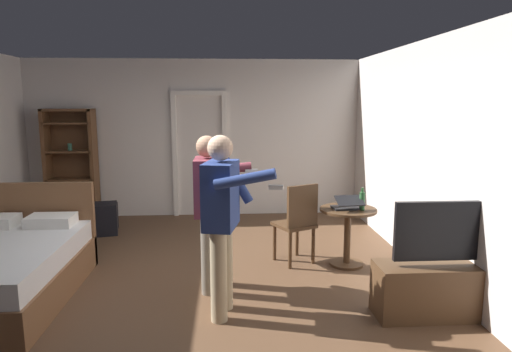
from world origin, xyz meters
TOP-DOWN VIEW (x-y plane):
  - ground_plane at (0.00, 0.00)m, footprint 6.94×6.94m
  - wall_back at (0.00, 3.21)m, footprint 5.81×0.12m
  - wall_right at (2.84, 0.00)m, footprint 0.12×6.55m
  - doorway_frame at (0.08, 3.13)m, footprint 0.93×0.08m
  - bookshelf at (-2.02, 2.98)m, footprint 0.81×0.32m
  - tv_flatscreen at (2.48, -0.76)m, footprint 1.19×0.40m
  - side_table at (1.97, 0.58)m, footprint 0.67×0.67m
  - laptop at (1.94, 0.53)m, footprint 0.35×0.35m
  - bottle_on_table at (2.11, 0.50)m, footprint 0.06×0.06m
  - wooden_chair at (1.38, 0.66)m, footprint 0.56×0.56m
  - person_blue_shirt at (0.49, -0.61)m, footprint 0.69×0.71m
  - person_striped_shirt at (0.35, -0.01)m, footprint 0.62×0.60m
  - suitcase_dark at (-1.45, 2.30)m, footprint 0.57×0.36m
  - suitcase_small at (-1.42, 2.06)m, footprint 0.69×0.49m

SIDE VIEW (x-z plane):
  - ground_plane at x=0.00m, z-range 0.00..0.00m
  - suitcase_dark at x=-1.45m, z-range 0.00..0.42m
  - suitcase_small at x=-1.42m, z-range 0.00..0.46m
  - tv_flatscreen at x=2.48m, z-range -0.23..0.85m
  - side_table at x=1.97m, z-range 0.13..0.83m
  - wooden_chair at x=1.38m, z-range 0.05..1.04m
  - laptop at x=1.94m, z-range 0.67..0.84m
  - bottle_on_table at x=2.11m, z-range 0.68..0.95m
  - person_striped_shirt at x=0.35m, z-range 0.13..1.75m
  - person_blue_shirt at x=0.49m, z-range 0.14..1.81m
  - bookshelf at x=-2.02m, z-range 0.07..1.90m
  - doorway_frame at x=0.08m, z-range 0.16..2.29m
  - wall_back at x=0.00m, z-range 0.00..2.65m
  - wall_right at x=2.84m, z-range 0.00..2.65m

